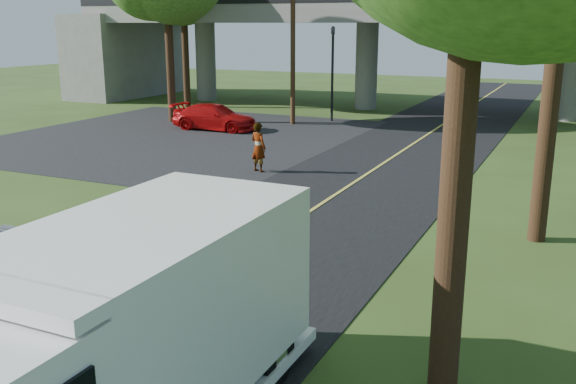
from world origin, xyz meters
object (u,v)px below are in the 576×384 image
Objects in this scene: step_van at (115,338)px; pedestrian at (258,147)px; utility_pole at (293,38)px; red_sedan at (215,117)px; traffic_signal at (333,64)px.

step_van is 3.76× the size of pedestrian.
pedestrian is (3.70, -11.11, -3.67)m from utility_pole.
red_sedan is at bearing -32.16° from pedestrian.
step_van is 1.52× the size of red_sedan.
red_sedan is at bearing 118.88° from step_van.
traffic_signal is 1.14× the size of red_sedan.
utility_pole is at bearing -54.13° from pedestrian.
utility_pole is 1.97× the size of red_sedan.
traffic_signal is 0.75× the size of step_van.
traffic_signal is 29.28m from step_van.
pedestrian reaches higher than red_sedan.
utility_pole is (-1.50, -2.00, 1.40)m from traffic_signal.
utility_pole is at bearing -126.87° from traffic_signal.
utility_pole reaches higher than pedestrian.
pedestrian is (-5.85, 14.99, -0.66)m from step_van.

